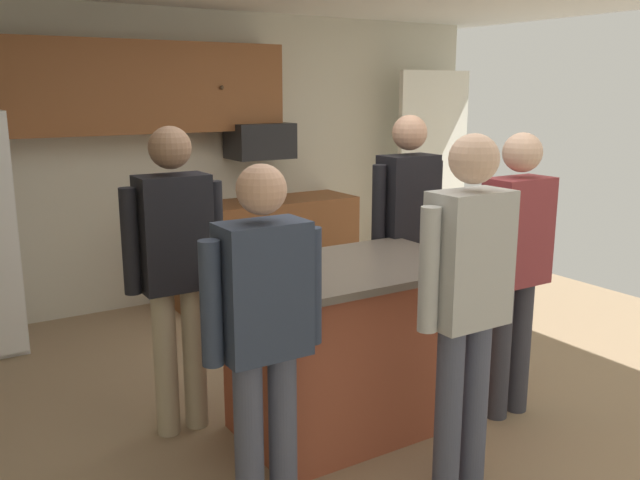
% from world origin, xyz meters
% --- Properties ---
extents(floor, '(7.04, 7.04, 0.00)m').
position_xyz_m(floor, '(0.00, 0.00, 0.00)').
color(floor, '#937A5B').
rests_on(floor, ground).
extents(back_wall, '(6.40, 0.10, 2.60)m').
position_xyz_m(back_wall, '(0.00, 2.80, 1.30)').
color(back_wall, beige).
rests_on(back_wall, ground).
extents(french_door_window_panel, '(0.90, 0.06, 2.00)m').
position_xyz_m(french_door_window_panel, '(2.60, 2.40, 1.10)').
color(french_door_window_panel, white).
rests_on(french_door_window_panel, ground).
extents(cabinet_run_upper, '(2.40, 0.38, 0.75)m').
position_xyz_m(cabinet_run_upper, '(-0.40, 2.60, 1.93)').
color(cabinet_run_upper, brown).
extents(cabinet_run_lower, '(1.80, 0.63, 0.90)m').
position_xyz_m(cabinet_run_lower, '(0.60, 2.48, 0.45)').
color(cabinet_run_lower, brown).
rests_on(cabinet_run_lower, ground).
extents(microwave_over_range, '(0.56, 0.40, 0.32)m').
position_xyz_m(microwave_over_range, '(0.60, 2.50, 1.45)').
color(microwave_over_range, black).
extents(kitchen_island, '(1.35, 0.88, 0.97)m').
position_xyz_m(kitchen_island, '(-0.18, -0.09, 0.49)').
color(kitchen_island, '#9E4C33').
rests_on(kitchen_island, ground).
extents(person_guest_left, '(0.57, 0.23, 1.75)m').
position_xyz_m(person_guest_left, '(0.62, 0.40, 1.02)').
color(person_guest_left, '#4C5166').
rests_on(person_guest_left, ground).
extents(person_guest_right, '(0.57, 0.23, 1.73)m').
position_xyz_m(person_guest_right, '(-1.01, 0.38, 1.00)').
color(person_guest_right, tan).
rests_on(person_guest_right, ground).
extents(person_host_foreground, '(0.57, 0.22, 1.62)m').
position_xyz_m(person_host_foreground, '(-0.97, -0.59, 0.93)').
color(person_host_foreground, '#4C5166').
rests_on(person_host_foreground, ground).
extents(person_guest_by_door, '(0.57, 0.23, 1.72)m').
position_xyz_m(person_guest_by_door, '(-0.06, -0.87, 1.00)').
color(person_guest_by_door, '#4C5166').
rests_on(person_guest_by_door, ground).
extents(person_elder_center, '(0.57, 0.22, 1.68)m').
position_xyz_m(person_elder_center, '(0.72, -0.47, 0.97)').
color(person_elder_center, '#383842').
rests_on(person_elder_center, ground).
extents(glass_short_whisky, '(0.07, 0.07, 0.14)m').
position_xyz_m(glass_short_whisky, '(-0.57, -0.09, 1.04)').
color(glass_short_whisky, black).
rests_on(glass_short_whisky, kitchen_island).
extents(glass_dark_ale, '(0.07, 0.07, 0.17)m').
position_xyz_m(glass_dark_ale, '(-0.50, 0.03, 1.05)').
color(glass_dark_ale, black).
rests_on(glass_dark_ale, kitchen_island).
extents(mug_blue_stoneware, '(0.12, 0.08, 0.11)m').
position_xyz_m(mug_blue_stoneware, '(-0.61, -0.22, 1.02)').
color(mug_blue_stoneware, '#4C6B99').
rests_on(mug_blue_stoneware, kitchen_island).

